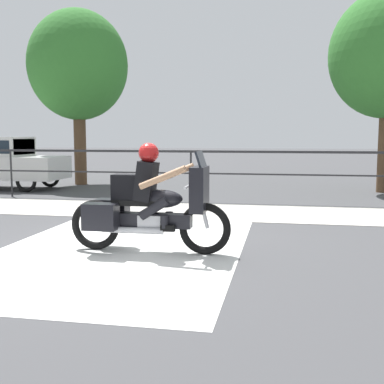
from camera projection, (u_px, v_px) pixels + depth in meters
The scene contains 6 objects.
ground_plane at pixel (130, 243), 7.57m from camera, with size 120.00×120.00×0.00m, color #424244.
sidewalk_band at pixel (177, 211), 10.89m from camera, with size 44.00×2.40×0.01m, color #B7B2A8.
crosswalk_band at pixel (125, 246), 7.38m from camera, with size 3.58×6.00×0.01m, color silver.
fence_railing at pixel (191, 161), 12.41m from camera, with size 36.00×0.05×1.32m.
motorcycle at pixel (148, 204), 6.94m from camera, with size 2.39×0.76×1.59m.
tree_behind_car at pixel (78, 66), 16.42m from camera, with size 3.39×3.39×5.96m.
Camera 1 is at (2.33, -7.12, 1.68)m, focal length 45.00 mm.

